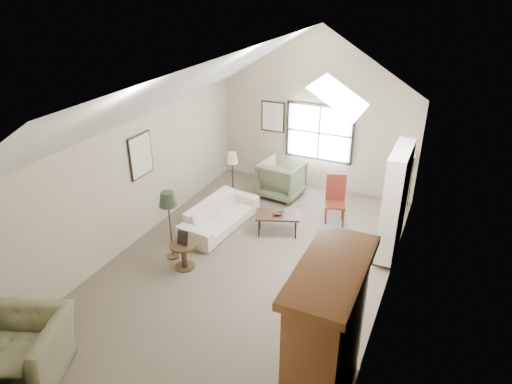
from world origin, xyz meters
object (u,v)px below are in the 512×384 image
at_px(sofa, 220,215).
at_px(armchair_far, 282,179).
at_px(armoire, 326,343).
at_px(armchair_near, 16,349).
at_px(coffee_table, 278,224).
at_px(side_table, 184,256).
at_px(side_chair, 335,200).

bearing_deg(sofa, armchair_far, -12.99).
xyz_separation_m(armoire, armchair_near, (-3.98, -1.18, -0.67)).
bearing_deg(coffee_table, side_table, -121.40).
xyz_separation_m(armchair_near, side_table, (0.73, 3.07, -0.17)).
bearing_deg(armoire, armchair_far, 116.23).
relative_size(sofa, coffee_table, 2.28).
bearing_deg(armchair_far, armoire, 121.77).
bearing_deg(armchair_far, side_table, 86.80).
height_order(armchair_near, armchair_far, armchair_far).
relative_size(armchair_near, side_table, 2.54).
relative_size(coffee_table, side_chair, 0.82).
bearing_deg(side_table, side_chair, 53.15).
relative_size(sofa, armchair_near, 1.57).
bearing_deg(coffee_table, armoire, -60.64).
bearing_deg(side_chair, side_table, -144.08).
relative_size(armoire, armchair_far, 2.21).
height_order(armoire, side_table, armoire).
bearing_deg(side_table, sofa, 93.58).
xyz_separation_m(sofa, side_table, (0.10, -1.60, -0.04)).
bearing_deg(side_chair, armchair_near, -133.01).
bearing_deg(sofa, coffee_table, -72.88).
xyz_separation_m(sofa, side_chair, (2.21, 1.21, 0.25)).
relative_size(armchair_far, side_table, 1.92).
xyz_separation_m(armoire, armchair_far, (-2.70, 5.47, -0.65)).
distance_m(armchair_far, coffee_table, 1.83).
bearing_deg(armoire, coffee_table, 119.36).
bearing_deg(armoire, side_chair, 103.66).
bearing_deg(armchair_far, side_chair, 159.12).
height_order(armoire, sofa, armoire).
relative_size(armchair_far, coffee_table, 1.10).
height_order(armchair_far, side_chair, side_chair).
bearing_deg(sofa, side_table, -171.23).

